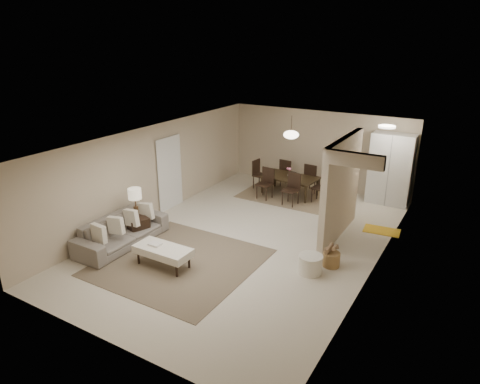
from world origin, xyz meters
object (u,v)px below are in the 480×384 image
Objects in this scene: round_pouf at (310,264)px; dining_table at (289,186)px; wicker_basket at (331,259)px; pantry_cabinet at (391,169)px; side_table at (138,228)px; ottoman_bench at (163,251)px; sofa at (122,231)px.

dining_table reaches higher than round_pouf.
round_pouf is 1.38× the size of wicker_basket.
side_table is at bearing -130.72° from pantry_cabinet.
ottoman_bench is 3.63m from wicker_basket.
sofa is at bearing -166.35° from round_pouf.
pantry_cabinet reaches higher than dining_table.
pantry_cabinet is 5.69× the size of wicker_basket.
sofa is at bearing -106.05° from dining_table.
sofa is 1.38× the size of dining_table.
sofa is 1.55m from ottoman_bench.
ottoman_bench is at bearing -154.40° from round_pouf.
side_table reaches higher than round_pouf.
round_pouf is 0.58m from wicker_basket.
wicker_basket is (3.11, 1.85, -0.21)m from ottoman_bench.
wicker_basket is (0.29, 0.50, -0.04)m from round_pouf.
pantry_cabinet reaches higher than ottoman_bench.
wicker_basket is 4.44m from dining_table.
side_table is (-1.47, 0.77, -0.10)m from ottoman_bench.
wicker_basket is (-0.17, -4.44, -0.89)m from pantry_cabinet.
round_pouf is (4.34, 1.05, -0.14)m from sofa.
round_pouf reaches higher than wicker_basket.
pantry_cabinet is at bearing 22.39° from dining_table.
dining_table reaches higher than ottoman_bench.
round_pouf is (4.29, 0.58, -0.06)m from side_table.
ottoman_bench is 3.43× the size of wicker_basket.
dining_table is at bearing 84.92° from ottoman_bench.
side_table is at bearing -6.41° from sofa.
ottoman_bench is at bearing -149.24° from wicker_basket.
side_table is (0.05, 0.47, -0.08)m from sofa.
round_pouf is (-0.46, -4.94, -0.85)m from pantry_cabinet.
round_pouf is 4.70m from dining_table.
ottoman_bench is (1.52, -0.30, 0.02)m from sofa.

